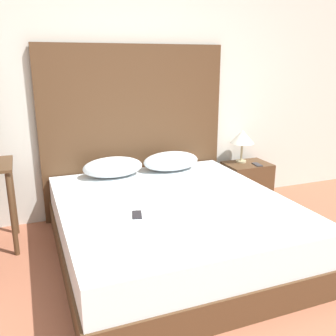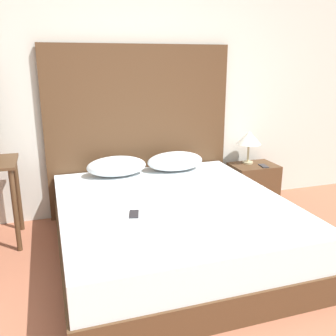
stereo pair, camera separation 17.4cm
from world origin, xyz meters
The scene contains 9 objects.
wall_back centered at (0.00, 2.36, 1.35)m, with size 10.00×0.06×2.70m.
bed centered at (0.09, 1.21, 0.25)m, with size 1.88×2.09×0.50m.
headboard centered at (0.09, 2.28, 0.90)m, with size 1.98×0.05×1.79m.
pillow_left centered at (-0.23, 2.03, 0.60)m, with size 0.60×0.35×0.20m.
pillow_right centered at (0.40, 2.03, 0.60)m, with size 0.60×0.35×0.20m.
phone_on_bed centered at (-0.29, 1.00, 0.51)m, with size 0.11×0.16×0.01m.
nightstand centered at (1.37, 2.05, 0.24)m, with size 0.51×0.39×0.47m.
table_lamp centered at (1.33, 2.13, 0.77)m, with size 0.28×0.28×0.38m.
phone_on_nightstand centered at (1.44, 1.95, 0.48)m, with size 0.09×0.16×0.01m.
Camera 1 is at (-1.02, -1.52, 1.64)m, focal length 40.00 mm.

